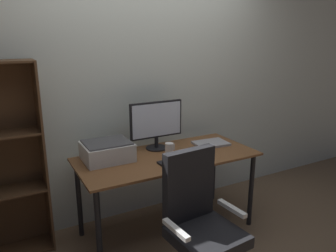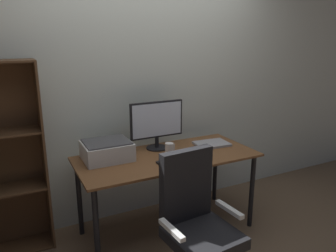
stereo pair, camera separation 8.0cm
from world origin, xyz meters
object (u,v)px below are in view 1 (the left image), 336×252
Objects in this scene: monitor at (156,122)px; keyboard at (175,161)px; office_chair at (200,230)px; bookshelf at (0,164)px; coffee_mug at (169,148)px; printer at (107,151)px; desk at (167,164)px; laptop at (211,143)px; mouse at (196,155)px.

monitor reaches higher than keyboard.
office_chair is (-0.15, -0.96, -0.54)m from monitor.
office_chair is 0.64× the size of bookshelf.
keyboard is (-0.02, -0.38, -0.25)m from monitor.
coffee_mug is at bearing -12.85° from bookshelf.
office_chair is at bearing -68.57° from printer.
keyboard is at bearing -93.09° from monitor.
desk is 0.53m from laptop.
printer is (-0.54, 0.11, 0.03)m from coffee_mug.
monitor is 0.59m from laptop.
bookshelf reaches higher than monitor.
keyboard is at bearing -172.60° from mouse.
laptop is at bearing -8.85° from bookshelf.
bookshelf is (-1.16, 1.10, 0.32)m from office_chair.
mouse is 0.76m from printer.
bookshelf is (-1.29, 0.52, 0.03)m from keyboard.
laptop is (0.52, 0.07, 0.09)m from desk.
office_chair reaches higher than mouse.
printer is 0.84m from bookshelf.
office_chair reaches higher than laptop.
desk is 1.57× the size of office_chair.
office_chair is at bearing -101.11° from desk.
laptop is 1.09m from office_chair.
desk is 0.19m from keyboard.
printer is at bearing 106.70° from office_chair.
monitor reaches higher than coffee_mug.
laptop is (0.32, 0.22, -0.01)m from mouse.
bookshelf is at bearing 176.03° from laptop.
printer reaches higher than laptop.
mouse is at bearing 55.08° from office_chair.
mouse is 0.10× the size of office_chair.
desk is 5.47× the size of keyboard.
mouse is 0.39m from laptop.
printer is (-0.70, 0.31, 0.06)m from mouse.
monitor is 1.29× the size of printer.
keyboard is 0.18× the size of bookshelf.
bookshelf reaches higher than desk.
office_chair is 1.63m from bookshelf.
laptop reaches higher than desk.
coffee_mug is 0.06× the size of bookshelf.
bookshelf is at bearing 166.28° from printer.
keyboard reaches higher than desk.
monitor reaches higher than desk.
coffee_mug is 0.48m from laptop.
coffee_mug reaches higher than mouse.
monitor is 1.61× the size of laptop.
desk is at bearing -15.16° from bookshelf.
desk is at bearing -17.48° from printer.
mouse is 0.30× the size of laptop.
laptop is 1.85m from bookshelf.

